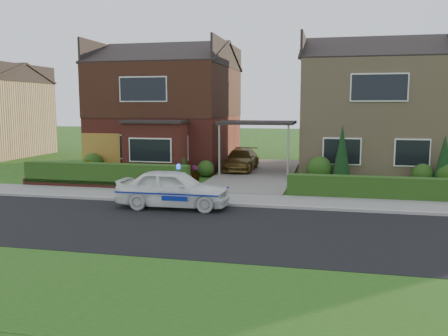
# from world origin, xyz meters

# --- Properties ---
(ground) EXTENTS (120.00, 120.00, 0.00)m
(ground) POSITION_xyz_m (0.00, 0.00, 0.00)
(ground) COLOR #184412
(ground) RESTS_ON ground
(road) EXTENTS (60.00, 6.00, 0.02)m
(road) POSITION_xyz_m (0.00, 0.00, 0.00)
(road) COLOR black
(road) RESTS_ON ground
(kerb) EXTENTS (60.00, 0.16, 0.12)m
(kerb) POSITION_xyz_m (0.00, 3.05, 0.06)
(kerb) COLOR #9E9993
(kerb) RESTS_ON ground
(sidewalk) EXTENTS (60.00, 2.00, 0.10)m
(sidewalk) POSITION_xyz_m (0.00, 4.10, 0.05)
(sidewalk) COLOR slate
(sidewalk) RESTS_ON ground
(grass_verge) EXTENTS (60.00, 4.00, 0.01)m
(grass_verge) POSITION_xyz_m (0.00, -5.00, 0.00)
(grass_verge) COLOR #184412
(grass_verge) RESTS_ON ground
(driveway) EXTENTS (3.80, 12.00, 0.12)m
(driveway) POSITION_xyz_m (0.00, 11.00, 0.06)
(driveway) COLOR #666059
(driveway) RESTS_ON ground
(house_left) EXTENTS (7.50, 9.53, 7.25)m
(house_left) POSITION_xyz_m (-5.78, 13.90, 3.81)
(house_left) COLOR maroon
(house_left) RESTS_ON ground
(house_right) EXTENTS (7.50, 8.06, 7.25)m
(house_right) POSITION_xyz_m (5.80, 13.99, 3.66)
(house_right) COLOR tan
(house_right) RESTS_ON ground
(carport_link) EXTENTS (3.80, 3.00, 2.77)m
(carport_link) POSITION_xyz_m (0.00, 10.95, 2.66)
(carport_link) COLOR black
(carport_link) RESTS_ON ground
(garage_door) EXTENTS (2.20, 0.10, 2.10)m
(garage_door) POSITION_xyz_m (-8.25, 9.96, 1.05)
(garage_door) COLOR olive
(garage_door) RESTS_ON ground
(dwarf_wall) EXTENTS (7.70, 0.25, 0.36)m
(dwarf_wall) POSITION_xyz_m (-5.80, 5.30, 0.18)
(dwarf_wall) COLOR maroon
(dwarf_wall) RESTS_ON ground
(hedge_left) EXTENTS (7.50, 0.55, 0.90)m
(hedge_left) POSITION_xyz_m (-5.80, 5.45, 0.00)
(hedge_left) COLOR #1B3A12
(hedge_left) RESTS_ON ground
(hedge_right) EXTENTS (7.50, 0.55, 0.80)m
(hedge_right) POSITION_xyz_m (5.80, 5.35, 0.00)
(hedge_right) COLOR #1B3A12
(hedge_right) RESTS_ON ground
(shrub_left_far) EXTENTS (1.08, 1.08, 1.08)m
(shrub_left_far) POSITION_xyz_m (-8.50, 9.50, 0.54)
(shrub_left_far) COLOR #1B3A12
(shrub_left_far) RESTS_ON ground
(shrub_left_mid) EXTENTS (1.32, 1.32, 1.32)m
(shrub_left_mid) POSITION_xyz_m (-4.00, 9.30, 0.66)
(shrub_left_mid) COLOR #1B3A12
(shrub_left_mid) RESTS_ON ground
(shrub_left_near) EXTENTS (0.84, 0.84, 0.84)m
(shrub_left_near) POSITION_xyz_m (-2.40, 9.60, 0.42)
(shrub_left_near) COLOR #1B3A12
(shrub_left_near) RESTS_ON ground
(shrub_right_near) EXTENTS (1.20, 1.20, 1.20)m
(shrub_right_near) POSITION_xyz_m (3.20, 9.40, 0.60)
(shrub_right_near) COLOR #1B3A12
(shrub_right_near) RESTS_ON ground
(shrub_right_mid) EXTENTS (0.96, 0.96, 0.96)m
(shrub_right_mid) POSITION_xyz_m (7.80, 9.50, 0.48)
(shrub_right_mid) COLOR #1B3A12
(shrub_right_mid) RESTS_ON ground
(shrub_right_far) EXTENTS (1.08, 1.08, 1.08)m
(shrub_right_far) POSITION_xyz_m (8.80, 9.20, 0.54)
(shrub_right_far) COLOR #1B3A12
(shrub_right_far) RESTS_ON ground
(conifer_a) EXTENTS (0.90, 0.90, 2.60)m
(conifer_a) POSITION_xyz_m (4.20, 9.20, 1.30)
(conifer_a) COLOR black
(conifer_a) RESTS_ON ground
(conifer_b) EXTENTS (0.90, 0.90, 2.20)m
(conifer_b) POSITION_xyz_m (8.60, 9.20, 1.10)
(conifer_b) COLOR black
(conifer_b) RESTS_ON ground
(police_car) EXTENTS (3.65, 4.02, 1.52)m
(police_car) POSITION_xyz_m (-1.69, 2.40, 0.68)
(police_car) COLOR white
(police_car) RESTS_ON ground
(driveway_car) EXTENTS (1.57, 3.83, 1.11)m
(driveway_car) POSITION_xyz_m (-1.00, 11.76, 0.67)
(driveway_car) COLOR brown
(driveway_car) RESTS_ON driveway
(potted_plant_a) EXTENTS (0.49, 0.41, 0.79)m
(potted_plant_a) POSITION_xyz_m (-9.00, 6.65, 0.39)
(potted_plant_a) COLOR gray
(potted_plant_a) RESTS_ON ground
(potted_plant_b) EXTENTS (0.51, 0.45, 0.77)m
(potted_plant_b) POSITION_xyz_m (-8.58, 9.00, 0.38)
(potted_plant_b) COLOR gray
(potted_plant_b) RESTS_ON ground
(potted_plant_c) EXTENTS (0.57, 0.57, 0.73)m
(potted_plant_c) POSITION_xyz_m (-2.55, 8.29, 0.37)
(potted_plant_c) COLOR gray
(potted_plant_c) RESTS_ON ground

